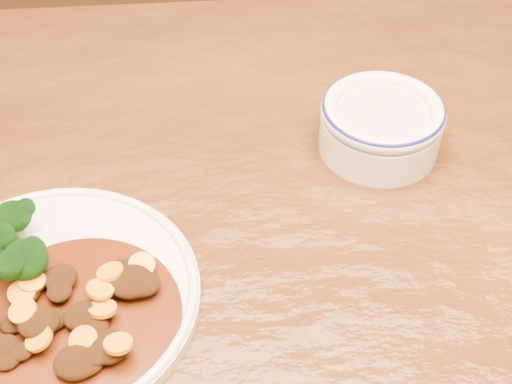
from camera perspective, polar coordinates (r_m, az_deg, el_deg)
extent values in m
cube|color=#4F2A0E|center=(0.64, 6.64, -6.50)|extent=(1.56, 1.00, 0.04)
cylinder|color=silver|center=(0.61, -16.17, -8.19)|extent=(0.25, 0.25, 0.01)
torus|color=silver|center=(0.61, -16.27, -7.88)|extent=(0.25, 0.25, 0.01)
cylinder|color=#6B964D|center=(0.62, -17.59, -6.34)|extent=(0.01, 0.01, 0.01)
ellipsoid|color=black|center=(0.60, -17.98, -5.16)|extent=(0.04, 0.04, 0.03)
cylinder|color=#6B964D|center=(0.65, -18.50, -2.92)|extent=(0.01, 0.01, 0.01)
ellipsoid|color=black|center=(0.64, -18.85, -1.86)|extent=(0.03, 0.03, 0.03)
cylinder|color=#4E1708|center=(0.59, -14.14, -9.79)|extent=(0.17, 0.17, 0.00)
ellipsoid|color=black|center=(0.58, -8.99, -7.30)|extent=(0.03, 0.02, 0.01)
ellipsoid|color=black|center=(0.58, -19.43, -11.53)|extent=(0.02, 0.02, 0.01)
ellipsoid|color=black|center=(0.55, -14.12, -13.05)|extent=(0.03, 0.03, 0.02)
ellipsoid|color=black|center=(0.58, -15.97, -9.84)|extent=(0.02, 0.02, 0.01)
ellipsoid|color=black|center=(0.59, -18.85, -9.98)|extent=(0.02, 0.02, 0.01)
ellipsoid|color=black|center=(0.57, -12.85, -10.50)|extent=(0.02, 0.02, 0.01)
ellipsoid|color=black|center=(0.57, -13.64, -9.73)|extent=(0.02, 0.02, 0.01)
ellipsoid|color=black|center=(0.55, -12.83, -12.69)|extent=(0.02, 0.02, 0.01)
ellipsoid|color=black|center=(0.59, -9.98, -7.07)|extent=(0.04, 0.03, 0.02)
ellipsoid|color=black|center=(0.61, -16.13, -6.70)|extent=(0.02, 0.02, 0.01)
ellipsoid|color=black|center=(0.60, -17.90, -7.61)|extent=(0.02, 0.02, 0.01)
ellipsoid|color=black|center=(0.57, -13.67, -9.65)|extent=(0.03, 0.03, 0.02)
ellipsoid|color=black|center=(0.60, -10.80, -6.22)|extent=(0.03, 0.02, 0.01)
ellipsoid|color=black|center=(0.57, -19.34, -12.53)|extent=(0.02, 0.02, 0.01)
ellipsoid|color=black|center=(0.55, -11.70, -12.04)|extent=(0.03, 0.03, 0.02)
ellipsoid|color=black|center=(0.61, -17.23, -6.51)|extent=(0.02, 0.02, 0.01)
ellipsoid|color=black|center=(0.55, -13.46, -13.21)|extent=(0.03, 0.02, 0.01)
ellipsoid|color=black|center=(0.59, -15.45, -7.67)|extent=(0.02, 0.02, 0.01)
ellipsoid|color=black|center=(0.60, -15.36, -6.64)|extent=(0.03, 0.03, 0.01)
ellipsoid|color=black|center=(0.58, -16.98, -9.96)|extent=(0.03, 0.03, 0.02)
ellipsoid|color=black|center=(0.57, -18.33, -12.07)|extent=(0.02, 0.02, 0.01)
cylinder|color=orange|center=(0.59, -9.12, -5.78)|extent=(0.03, 0.03, 0.01)
cylinder|color=orange|center=(0.56, -13.63, -11.43)|extent=(0.03, 0.03, 0.01)
cylinder|color=orange|center=(0.59, -11.59, -6.27)|extent=(0.03, 0.03, 0.01)
cylinder|color=orange|center=(0.58, -18.15, -9.03)|extent=(0.03, 0.03, 0.01)
cylinder|color=orange|center=(0.57, -12.18, -9.11)|extent=(0.03, 0.03, 0.01)
cylinder|color=orange|center=(0.54, -10.96, -11.83)|extent=(0.02, 0.02, 0.01)
cylinder|color=orange|center=(0.57, -16.99, -11.17)|extent=(0.03, 0.03, 0.02)
cylinder|color=orange|center=(0.60, -17.52, -6.79)|extent=(0.03, 0.03, 0.01)
cylinder|color=orange|center=(0.60, -18.23, -7.65)|extent=(0.03, 0.03, 0.01)
cylinder|color=orange|center=(0.58, -12.36, -7.60)|extent=(0.03, 0.03, 0.01)
cylinder|color=white|center=(0.73, 9.86, 4.70)|extent=(0.12, 0.12, 0.04)
cylinder|color=silver|center=(0.71, 10.09, 6.16)|extent=(0.09, 0.09, 0.01)
torus|color=white|center=(0.71, 10.13, 6.41)|extent=(0.12, 0.12, 0.02)
torus|color=navy|center=(0.71, 10.17, 6.66)|extent=(0.12, 0.12, 0.01)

